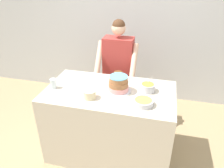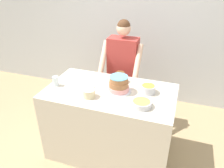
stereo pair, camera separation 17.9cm
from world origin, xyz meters
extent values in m
cube|color=silver|center=(0.00, 1.95, 1.30)|extent=(10.00, 0.05, 2.60)
cube|color=beige|center=(0.00, 0.41, 0.45)|extent=(1.46, 0.82, 0.90)
cylinder|color=#2D2D38|center=(-0.15, 1.13, 0.37)|extent=(0.12, 0.12, 0.74)
cylinder|color=#2D2D38|center=(0.03, 1.13, 0.37)|extent=(0.12, 0.12, 0.74)
cube|color=#B23833|center=(-0.06, 1.13, 1.02)|extent=(0.41, 0.22, 0.56)
cylinder|color=beige|center=(-0.30, 0.97, 1.02)|extent=(0.07, 0.36, 0.48)
cylinder|color=beige|center=(0.18, 0.97, 1.02)|extent=(0.07, 0.36, 0.48)
sphere|color=beige|center=(-0.06, 1.13, 1.43)|extent=(0.19, 0.19, 0.19)
sphere|color=#51331E|center=(-0.06, 1.13, 1.46)|extent=(0.17, 0.17, 0.17)
cylinder|color=silver|center=(0.10, 0.43, 0.90)|extent=(0.29, 0.29, 0.01)
cylinder|color=pink|center=(0.10, 0.43, 0.94)|extent=(0.23, 0.23, 0.06)
cylinder|color=#9E663D|center=(0.10, 0.43, 0.99)|extent=(0.22, 0.22, 0.06)
cylinder|color=#9E663D|center=(0.10, 0.43, 1.05)|extent=(0.20, 0.20, 0.06)
cylinder|color=#60B7E0|center=(0.10, 0.43, 1.08)|extent=(0.20, 0.20, 0.01)
cylinder|color=beige|center=(-0.17, 0.21, 0.94)|extent=(0.14, 0.14, 0.09)
cylinder|color=white|center=(-0.17, 0.21, 0.98)|extent=(0.12, 0.12, 0.01)
cylinder|color=silver|center=(-0.14, 0.25, 0.99)|extent=(0.05, 0.04, 0.17)
cylinder|color=silver|center=(0.40, 0.22, 0.93)|extent=(0.20, 0.20, 0.06)
cylinder|color=#F2DB4C|center=(0.40, 0.22, 0.95)|extent=(0.17, 0.17, 0.01)
cylinder|color=silver|center=(0.41, 0.51, 0.94)|extent=(0.16, 0.16, 0.09)
cylinder|color=#EF9938|center=(0.41, 0.51, 0.98)|extent=(0.14, 0.14, 0.01)
cylinder|color=silver|center=(0.41, 0.56, 0.98)|extent=(0.10, 0.01, 0.15)
cylinder|color=silver|center=(-0.64, 0.32, 0.96)|extent=(0.07, 0.07, 0.11)
cylinder|color=silver|center=(-0.32, 0.40, 0.90)|extent=(0.26, 0.26, 0.01)
cylinder|color=brown|center=(0.04, 0.66, 0.95)|extent=(0.12, 0.12, 0.11)
cylinder|color=brown|center=(0.04, 0.66, 1.01)|extent=(0.11, 0.11, 0.02)
camera|label=1|loc=(0.54, -1.65, 2.12)|focal=35.00mm
camera|label=2|loc=(0.71, -1.60, 2.12)|focal=35.00mm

